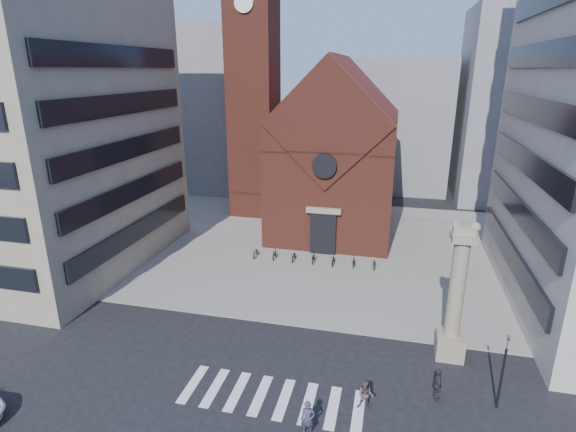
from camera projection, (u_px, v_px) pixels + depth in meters
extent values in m
plane|color=black|center=(277.00, 362.00, 26.73)|extent=(120.00, 120.00, 0.00)
cube|color=gray|center=(326.00, 245.00, 44.27)|extent=(46.00, 30.00, 0.05)
cube|color=brown|center=(336.00, 173.00, 47.95)|extent=(12.00, 16.00, 12.00)
cube|color=maroon|center=(339.00, 116.00, 46.45)|extent=(12.00, 15.40, 12.00)
cube|color=brown|center=(326.00, 125.00, 38.74)|extent=(11.76, 0.50, 11.76)
cylinder|color=black|center=(324.00, 166.00, 39.41)|extent=(2.20, 0.30, 2.20)
cube|color=black|center=(323.00, 234.00, 41.67)|extent=(2.40, 0.30, 4.00)
cube|color=tan|center=(324.00, 211.00, 40.91)|extent=(3.20, 0.40, 0.50)
cube|color=brown|center=(253.00, 84.00, 50.14)|extent=(5.00, 5.00, 30.00)
cylinder|color=white|center=(244.00, 2.00, 45.24)|extent=(2.00, 0.20, 2.00)
cube|color=gray|center=(27.00, 114.00, 37.24)|extent=(18.00, 20.00, 26.00)
cube|color=gray|center=(213.00, 110.00, 64.69)|extent=(16.00, 14.00, 22.00)
cube|color=gray|center=(397.00, 125.00, 64.17)|extent=(14.00, 12.00, 18.00)
cube|color=gray|center=(528.00, 107.00, 56.91)|extent=(16.00, 14.00, 24.00)
cube|color=tan|center=(449.00, 345.00, 27.05)|extent=(1.60, 1.60, 1.50)
cylinder|color=tan|center=(457.00, 289.00, 25.88)|extent=(0.90, 0.90, 6.00)
cube|color=tan|center=(464.00, 238.00, 24.88)|extent=(1.30, 1.30, 0.40)
cube|color=tan|center=(464.00, 231.00, 24.76)|extent=(1.20, 0.50, 0.55)
sphere|color=tan|center=(476.00, 227.00, 24.56)|extent=(0.56, 0.56, 0.56)
cube|color=tan|center=(456.00, 223.00, 24.74)|extent=(0.25, 0.15, 0.35)
cylinder|color=black|center=(501.00, 379.00, 22.60)|extent=(0.12, 0.12, 3.50)
imported|color=black|center=(508.00, 342.00, 21.93)|extent=(0.13, 0.16, 0.80)
imported|color=#383348|center=(308.00, 419.00, 21.10)|extent=(0.74, 0.55, 1.86)
imported|color=#504140|center=(366.00, 395.00, 22.75)|extent=(0.89, 0.73, 1.68)
imported|color=#2B2932|center=(438.00, 385.00, 23.37)|extent=(0.61, 1.15, 1.86)
imported|color=black|center=(256.00, 253.00, 41.39)|extent=(0.61, 1.62, 0.84)
imported|color=black|center=(275.00, 254.00, 40.97)|extent=(0.49, 1.57, 0.94)
imported|color=black|center=(294.00, 256.00, 40.59)|extent=(0.61, 1.62, 0.84)
imported|color=black|center=(313.00, 258.00, 40.17)|extent=(0.49, 1.57, 0.94)
imported|color=black|center=(333.00, 260.00, 39.79)|extent=(0.61, 1.62, 0.84)
imported|color=black|center=(354.00, 261.00, 39.38)|extent=(0.49, 1.57, 0.94)
imported|color=black|center=(374.00, 264.00, 38.99)|extent=(0.61, 1.62, 0.84)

